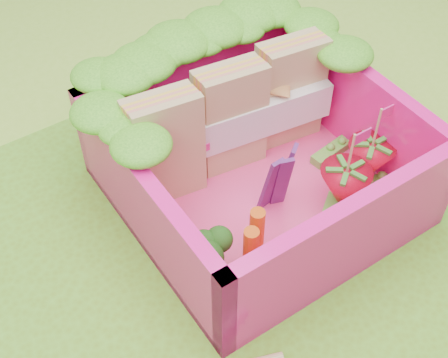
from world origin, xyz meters
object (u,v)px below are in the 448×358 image
at_px(strawberry_left, 343,188).
at_px(strawberry_right, 369,162).
at_px(bento_box, 259,158).
at_px(sandwich_stack, 231,118).
at_px(broccoli, 205,249).

height_order(strawberry_left, strawberry_right, strawberry_left).
xyz_separation_m(bento_box, sandwich_stack, (0.01, 0.25, 0.07)).
relative_size(sandwich_stack, strawberry_right, 2.31).
height_order(broccoli, strawberry_left, strawberry_left).
distance_m(strawberry_left, strawberry_right, 0.24).
relative_size(strawberry_left, strawberry_right, 1.03).
bearing_deg(strawberry_right, strawberry_left, -163.43).
height_order(bento_box, broccoli, bento_box).
bearing_deg(broccoli, sandwich_stack, 46.66).
xyz_separation_m(broccoli, strawberry_right, (0.99, 0.03, -0.05)).
bearing_deg(sandwich_stack, bento_box, -91.31).
bearing_deg(bento_box, broccoli, -150.58).
xyz_separation_m(bento_box, broccoli, (-0.49, -0.28, -0.05)).
bearing_deg(strawberry_left, sandwich_stack, 115.28).
bearing_deg(sandwich_stack, broccoli, -133.34).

